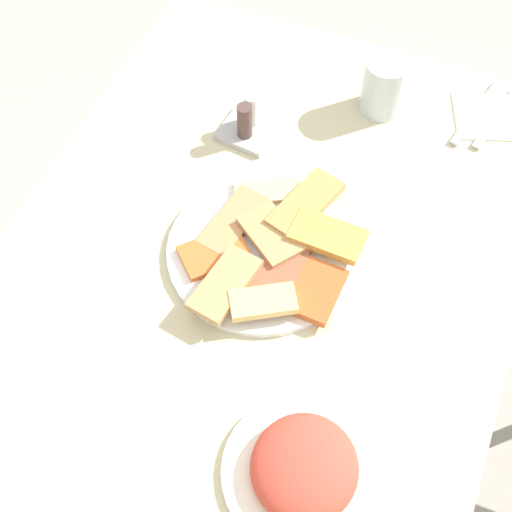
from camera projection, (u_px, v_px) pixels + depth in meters
The scene contains 9 objects.
ground_plane at pixel (253, 443), 1.79m from camera, with size 6.00×6.00×0.00m, color #BDB2A6.
dining_table at pixel (251, 304), 1.22m from camera, with size 1.15×0.80×0.77m.
pide_platter at pixel (268, 251), 1.15m from camera, with size 0.32×0.30×0.04m.
salad_plate_greens at pixel (304, 469), 0.96m from camera, with size 0.22×0.22×0.06m.
drinking_glass at pixel (384, 86), 1.29m from camera, with size 0.08×0.08×0.11m, color silver.
paper_napkin at pixel (486, 117), 1.32m from camera, with size 0.11×0.11×0.00m, color white.
fork at pixel (477, 112), 1.32m from camera, with size 0.18×0.01×0.01m, color silver.
spoon at pixel (497, 118), 1.32m from camera, with size 0.17×0.01×0.01m, color silver.
condiment_caddy at pixel (248, 123), 1.28m from camera, with size 0.10×0.10×0.08m.
Camera 1 is at (0.55, 0.23, 1.75)m, focal length 52.15 mm.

